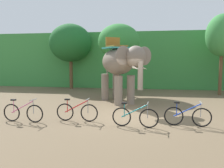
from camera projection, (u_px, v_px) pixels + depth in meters
ground_plane at (132, 117)px, 9.96m from camera, size 80.00×80.00×0.00m
foliage_hedge at (143, 60)px, 22.03m from camera, size 36.00×6.00×4.79m
tree_center_right at (71, 43)px, 19.14m from camera, size 3.51×3.51×5.42m
tree_far_left at (119, 42)px, 16.00m from camera, size 2.91×2.91×4.93m
tree_right at (222, 36)px, 15.54m from camera, size 2.20×2.20×5.54m
elephant at (120, 64)px, 12.91m from camera, size 3.37×3.96×3.78m
bike_pink at (23, 112)px, 9.07m from camera, size 1.71×0.52×0.92m
bike_red at (77, 112)px, 9.18m from camera, size 1.71×0.52×0.92m
bike_teal at (135, 117)px, 8.37m from camera, size 1.71×0.52×0.92m
bike_blue at (187, 116)px, 8.50m from camera, size 1.71×0.52×0.92m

